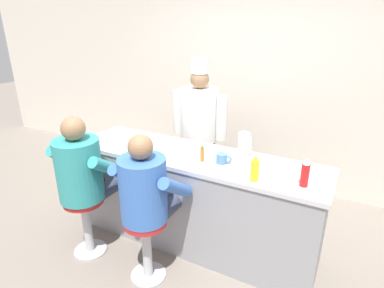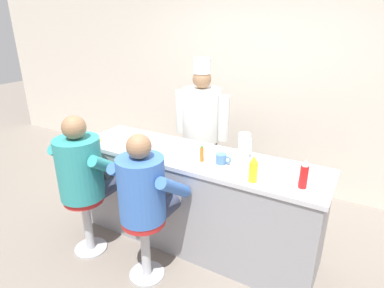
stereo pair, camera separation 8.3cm
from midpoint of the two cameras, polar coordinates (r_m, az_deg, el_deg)
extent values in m
plane|color=slate|center=(3.29, -1.74, -19.72)|extent=(20.00, 20.00, 0.00)
cube|color=beige|center=(4.36, 11.97, 10.26)|extent=(10.00, 0.06, 2.70)
cube|color=gray|center=(3.24, 1.27, -10.17)|extent=(2.41, 0.64, 0.93)
cube|color=#BCBCC1|center=(3.02, 1.35, -2.33)|extent=(2.45, 0.66, 0.04)
cylinder|color=red|center=(2.57, 20.10, -5.49)|extent=(0.06, 0.06, 0.18)
cone|color=white|center=(2.52, 20.44, -3.13)|extent=(0.05, 0.05, 0.05)
cylinder|color=yellow|center=(2.56, 11.73, -4.86)|extent=(0.07, 0.07, 0.17)
cone|color=yellow|center=(2.51, 11.92, -2.60)|extent=(0.05, 0.05, 0.05)
cylinder|color=orange|center=(2.86, 2.57, -1.87)|extent=(0.03, 0.03, 0.13)
cylinder|color=#287F2D|center=(2.83, 2.60, -0.53)|extent=(0.02, 0.02, 0.01)
cylinder|color=silver|center=(2.98, 10.03, -0.19)|extent=(0.11, 0.11, 0.23)
cube|color=silver|center=(2.96, 11.22, -0.22)|extent=(0.01, 0.01, 0.14)
cylinder|color=white|center=(3.45, -15.68, 0.47)|extent=(0.22, 0.22, 0.02)
ellipsoid|color=#E0BC60|center=(3.44, -15.72, 0.81)|extent=(0.10, 0.08, 0.03)
cylinder|color=#B24C47|center=(3.09, -9.17, -1.11)|extent=(0.13, 0.13, 0.05)
cylinder|color=#4C7AB2|center=(2.84, 6.03, -2.63)|extent=(0.10, 0.10, 0.09)
torus|color=#4C7AB2|center=(2.82, 7.21, -2.80)|extent=(0.07, 0.02, 0.07)
cylinder|color=#B2B5BA|center=(3.53, -16.83, -17.26)|extent=(0.32, 0.32, 0.02)
cylinder|color=#B2B5BA|center=(3.36, -17.38, -13.30)|extent=(0.08, 0.08, 0.57)
cylinder|color=red|center=(3.21, -17.94, -9.16)|extent=(0.37, 0.37, 0.05)
cylinder|color=#33384C|center=(3.37, -16.71, -6.65)|extent=(0.15, 0.40, 0.15)
cylinder|color=#33384C|center=(3.24, -14.19, -7.57)|extent=(0.15, 0.40, 0.15)
cylinder|color=teal|center=(3.07, -18.60, -4.13)|extent=(0.40, 0.40, 0.57)
cylinder|color=teal|center=(3.30, -20.19, -1.93)|extent=(0.11, 0.44, 0.35)
cylinder|color=teal|center=(2.96, -13.69, -3.96)|extent=(0.11, 0.44, 0.35)
sphere|color=#8C6647|center=(2.93, -19.50, 2.79)|extent=(0.21, 0.21, 0.21)
cylinder|color=#B2B5BA|center=(3.15, -7.18, -21.90)|extent=(0.32, 0.32, 0.02)
cylinder|color=#B2B5BA|center=(2.96, -7.46, -17.73)|extent=(0.08, 0.08, 0.57)
cylinder|color=red|center=(2.79, -7.74, -13.25)|extent=(0.37, 0.37, 0.05)
cylinder|color=#33384C|center=(2.94, -7.01, -10.25)|extent=(0.14, 0.38, 0.14)
cylinder|color=#33384C|center=(2.85, -3.84, -11.32)|extent=(0.14, 0.38, 0.14)
cylinder|color=#3866B7|center=(2.63, -8.06, -7.93)|extent=(0.38, 0.38, 0.54)
cylinder|color=#3866B7|center=(2.83, -10.66, -5.25)|extent=(0.10, 0.41, 0.33)
cylinder|color=#3866B7|center=(2.57, -2.29, -7.75)|extent=(0.10, 0.41, 0.33)
sphere|color=#8C6647|center=(2.47, -8.50, -0.42)|extent=(0.20, 0.20, 0.20)
cube|color=#232328|center=(4.00, 2.20, -4.60)|extent=(0.34, 0.19, 0.81)
cube|color=white|center=(3.89, 1.88, -2.73)|extent=(0.31, 0.02, 0.49)
cylinder|color=white|center=(3.74, 2.35, 5.24)|extent=(0.44, 0.44, 0.61)
sphere|color=#8C6647|center=(3.65, 2.45, 11.43)|extent=(0.21, 0.21, 0.21)
cylinder|color=white|center=(3.63, 2.49, 13.72)|extent=(0.19, 0.19, 0.17)
cylinder|color=white|center=(3.88, -1.37, 5.78)|extent=(0.12, 0.12, 0.52)
cylinder|color=white|center=(3.63, 6.31, 4.54)|extent=(0.12, 0.12, 0.52)
camera|label=1|loc=(0.04, -89.19, 0.32)|focal=30.00mm
camera|label=2|loc=(0.04, 90.81, -0.32)|focal=30.00mm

